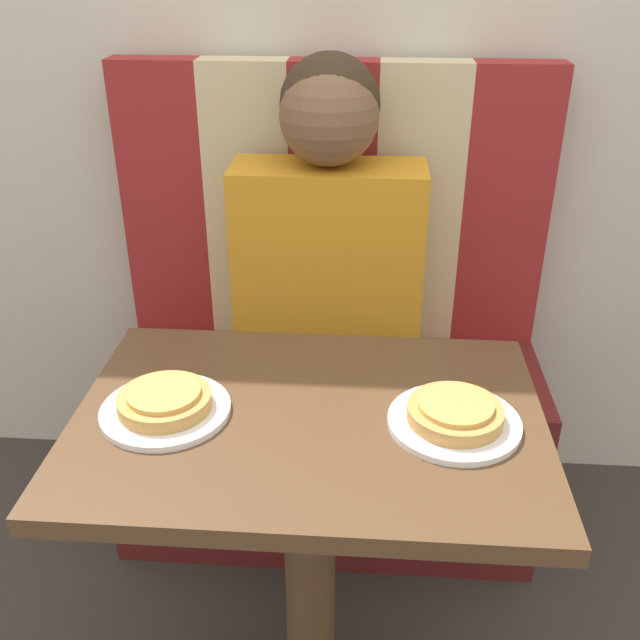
% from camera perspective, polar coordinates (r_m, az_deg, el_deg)
% --- Properties ---
extents(wall_back, '(7.00, 0.05, 2.60)m').
position_cam_1_polar(wall_back, '(1.84, 1.35, 23.54)').
color(wall_back, beige).
rests_on(wall_back, ground_plane).
extents(booth_seat, '(1.07, 0.46, 0.50)m').
position_cam_1_polar(booth_seat, '(1.96, 0.58, -9.54)').
color(booth_seat, '#5B1919').
rests_on(booth_seat, ground_plane).
extents(booth_backrest, '(1.07, 0.09, 0.71)m').
position_cam_1_polar(booth_backrest, '(1.84, 1.04, 9.17)').
color(booth_backrest, maroon).
rests_on(booth_backrest, booth_seat).
extents(dining_table, '(0.81, 0.57, 0.72)m').
position_cam_1_polar(dining_table, '(1.32, -0.86, -11.90)').
color(dining_table, brown).
rests_on(dining_table, ground_plane).
extents(person, '(0.44, 0.25, 0.74)m').
position_cam_1_polar(person, '(1.66, 0.69, 8.04)').
color(person, orange).
rests_on(person, booth_seat).
extents(plate_left, '(0.23, 0.23, 0.01)m').
position_cam_1_polar(plate_left, '(1.27, -12.24, -7.05)').
color(plate_left, white).
rests_on(plate_left, dining_table).
extents(plate_right, '(0.23, 0.23, 0.01)m').
position_cam_1_polar(plate_right, '(1.24, 10.68, -8.04)').
color(plate_right, white).
rests_on(plate_right, dining_table).
extents(pizza_left, '(0.16, 0.16, 0.03)m').
position_cam_1_polar(pizza_left, '(1.26, -12.34, -6.25)').
color(pizza_left, '#C68E47').
rests_on(pizza_left, plate_left).
extents(pizza_right, '(0.16, 0.16, 0.03)m').
position_cam_1_polar(pizza_right, '(1.22, 10.76, -7.22)').
color(pizza_right, '#C68E47').
rests_on(pizza_right, plate_right).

